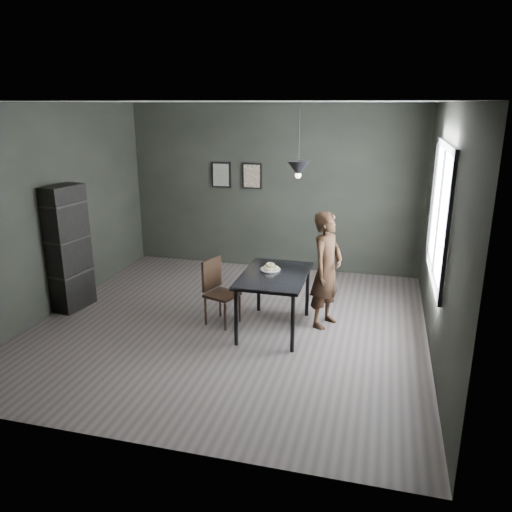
% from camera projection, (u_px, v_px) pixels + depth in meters
% --- Properties ---
extents(ground, '(5.00, 5.00, 0.00)m').
position_uv_depth(ground, '(229.00, 324.00, 6.56)').
color(ground, '#3C3634').
rests_on(ground, ground).
extents(back_wall, '(5.00, 0.10, 2.80)m').
position_uv_depth(back_wall, '(272.00, 188.00, 8.47)').
color(back_wall, black).
rests_on(back_wall, ground).
extents(ceiling, '(5.00, 5.00, 0.02)m').
position_uv_depth(ceiling, '(226.00, 102.00, 5.74)').
color(ceiling, silver).
rests_on(ceiling, ground).
extents(window_assembly, '(0.04, 1.96, 1.56)m').
position_uv_depth(window_assembly, '(439.00, 212.00, 5.68)').
color(window_assembly, white).
rests_on(window_assembly, ground).
extents(cafe_table, '(0.80, 1.20, 0.75)m').
position_uv_depth(cafe_table, '(274.00, 280.00, 6.22)').
color(cafe_table, black).
rests_on(cafe_table, ground).
extents(white_plate, '(0.23, 0.23, 0.01)m').
position_uv_depth(white_plate, '(270.00, 270.00, 6.33)').
color(white_plate, white).
rests_on(white_plate, cafe_table).
extents(donut_pile, '(0.20, 0.20, 0.09)m').
position_uv_depth(donut_pile, '(270.00, 267.00, 6.32)').
color(donut_pile, beige).
rests_on(donut_pile, white_plate).
extents(woman, '(0.54, 0.65, 1.51)m').
position_uv_depth(woman, '(326.00, 270.00, 6.34)').
color(woman, black).
rests_on(woman, ground).
extents(wood_chair, '(0.47, 0.47, 0.86)m').
position_uv_depth(wood_chair, '(218.00, 287.00, 6.50)').
color(wood_chair, black).
rests_on(wood_chair, ground).
extents(shelf_unit, '(0.41, 0.62, 1.74)m').
position_uv_depth(shelf_unit, '(68.00, 248.00, 6.87)').
color(shelf_unit, black).
rests_on(shelf_unit, ground).
extents(pendant_lamp, '(0.28, 0.28, 0.86)m').
position_uv_depth(pendant_lamp, '(298.00, 168.00, 5.85)').
color(pendant_lamp, black).
rests_on(pendant_lamp, ground).
extents(framed_print_left, '(0.34, 0.04, 0.44)m').
position_uv_depth(framed_print_left, '(221.00, 175.00, 8.59)').
color(framed_print_left, black).
rests_on(framed_print_left, ground).
extents(framed_print_right, '(0.34, 0.04, 0.44)m').
position_uv_depth(framed_print_right, '(252.00, 176.00, 8.46)').
color(framed_print_right, black).
rests_on(framed_print_right, ground).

